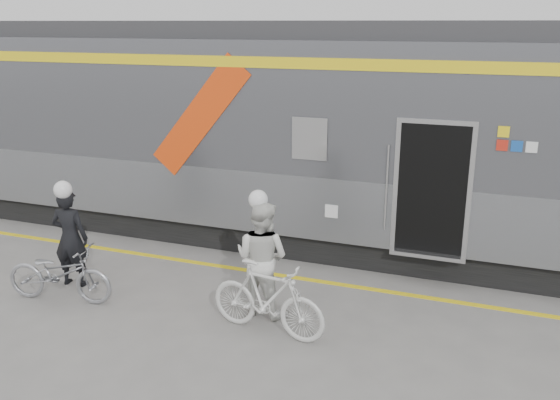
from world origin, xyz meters
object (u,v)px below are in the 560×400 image
at_px(man, 70,238).
at_px(woman, 262,258).
at_px(bicycle_right, 267,299).
at_px(bicycle_left, 59,274).

bearing_deg(man, woman, 173.95).
distance_m(man, bicycle_right, 3.54).
distance_m(woman, bicycle_right, 0.71).
relative_size(woman, bicycle_right, 0.99).
bearing_deg(bicycle_left, bicycle_right, -96.14).
distance_m(bicycle_left, bicycle_right, 3.31).
distance_m(man, bicycle_left, 0.69).
xyz_separation_m(bicycle_left, woman, (3.01, 0.72, 0.41)).
xyz_separation_m(woman, bicycle_right, (0.30, -0.55, -0.33)).
relative_size(man, bicycle_right, 0.94).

